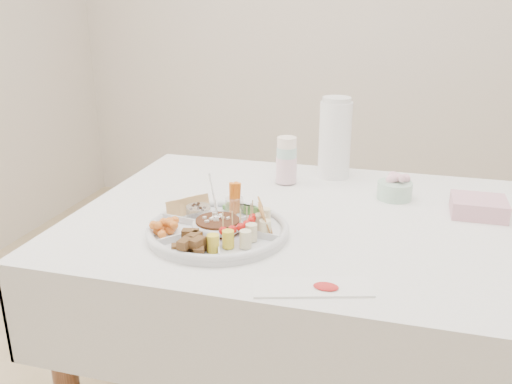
# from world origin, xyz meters

# --- Properties ---
(wall_back) EXTENTS (4.00, 0.02, 2.70)m
(wall_back) POSITION_xyz_m (0.00, 2.00, 1.35)
(wall_back) COLOR beige
(wall_back) RESTS_ON ground
(dining_table) EXTENTS (1.52, 1.02, 0.76)m
(dining_table) POSITION_xyz_m (0.00, 0.00, 0.38)
(dining_table) COLOR white
(dining_table) RESTS_ON floor
(party_tray) EXTENTS (0.44, 0.44, 0.04)m
(party_tray) POSITION_xyz_m (-0.29, -0.20, 0.78)
(party_tray) COLOR silver
(party_tray) RESTS_ON dining_table
(bean_dip) EXTENTS (0.14, 0.14, 0.04)m
(bean_dip) POSITION_xyz_m (-0.29, -0.20, 0.79)
(bean_dip) COLOR #462313
(bean_dip) RESTS_ON party_tray
(tortillas) EXTENTS (0.12, 0.12, 0.06)m
(tortillas) POSITION_xyz_m (-0.17, -0.16, 0.80)
(tortillas) COLOR #A17E3D
(tortillas) RESTS_ON party_tray
(carrot_cucumber) EXTENTS (0.12, 0.12, 0.10)m
(carrot_cucumber) POSITION_xyz_m (-0.27, -0.08, 0.82)
(carrot_cucumber) COLOR orange
(carrot_cucumber) RESTS_ON party_tray
(pita_raisins) EXTENTS (0.11, 0.11, 0.05)m
(pita_raisins) POSITION_xyz_m (-0.39, -0.12, 0.80)
(pita_raisins) COLOR #B38150
(pita_raisins) RESTS_ON party_tray
(cherries) EXTENTS (0.12, 0.12, 0.04)m
(cherries) POSITION_xyz_m (-0.41, -0.25, 0.79)
(cherries) COLOR orange
(cherries) RESTS_ON party_tray
(granola_chunks) EXTENTS (0.13, 0.13, 0.05)m
(granola_chunks) POSITION_xyz_m (-0.31, -0.33, 0.79)
(granola_chunks) COLOR #472F17
(granola_chunks) RESTS_ON party_tray
(banana_tomato) EXTENTS (0.11, 0.11, 0.08)m
(banana_tomato) POSITION_xyz_m (-0.19, -0.29, 0.82)
(banana_tomato) COLOR #FBED61
(banana_tomato) RESTS_ON party_tray
(cup_stack) EXTENTS (0.09, 0.09, 0.20)m
(cup_stack) POSITION_xyz_m (-0.20, 0.27, 0.86)
(cup_stack) COLOR silver
(cup_stack) RESTS_ON dining_table
(thermos) EXTENTS (0.15, 0.15, 0.29)m
(thermos) POSITION_xyz_m (-0.06, 0.40, 0.90)
(thermos) COLOR white
(thermos) RESTS_ON dining_table
(flower_bowl) EXTENTS (0.14, 0.14, 0.08)m
(flower_bowl) POSITION_xyz_m (0.17, 0.22, 0.80)
(flower_bowl) COLOR #A1C1AA
(flower_bowl) RESTS_ON dining_table
(napkin_stack) EXTENTS (0.16, 0.13, 0.05)m
(napkin_stack) POSITION_xyz_m (0.41, 0.14, 0.78)
(napkin_stack) COLOR #DB9DAE
(napkin_stack) RESTS_ON dining_table
(placemat) EXTENTS (0.28, 0.16, 0.01)m
(placemat) POSITION_xyz_m (0.01, -0.42, 0.76)
(placemat) COLOR silver
(placemat) RESTS_ON dining_table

